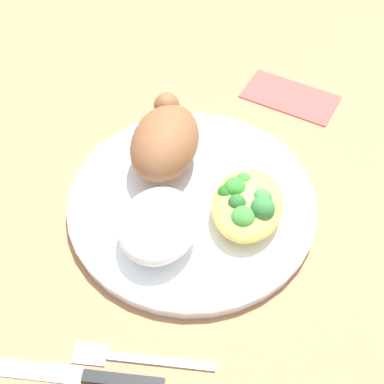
% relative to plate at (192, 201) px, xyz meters
% --- Properties ---
extents(ground_plane, '(2.00, 2.00, 0.00)m').
position_rel_plate_xyz_m(ground_plane, '(0.00, 0.00, -0.01)').
color(ground_plane, '#A7734D').
extents(plate, '(0.30, 0.30, 0.02)m').
position_rel_plate_xyz_m(plate, '(0.00, 0.00, 0.00)').
color(plate, white).
rests_on(plate, ground_plane).
extents(roasted_chicken, '(0.13, 0.08, 0.07)m').
position_rel_plate_xyz_m(roasted_chicken, '(0.05, 0.05, 0.04)').
color(roasted_chicken, brown).
rests_on(roasted_chicken, plate).
extents(rice_pile, '(0.10, 0.09, 0.05)m').
position_rel_plate_xyz_m(rice_pile, '(-0.06, 0.02, 0.03)').
color(rice_pile, white).
rests_on(rice_pile, plate).
extents(mac_cheese_with_broccoli, '(0.11, 0.08, 0.04)m').
position_rel_plate_xyz_m(mac_cheese_with_broccoli, '(-0.01, -0.07, 0.03)').
color(mac_cheese_with_broccoli, '#E3C552').
rests_on(mac_cheese_with_broccoli, plate).
extents(fork, '(0.04, 0.14, 0.01)m').
position_rel_plate_xyz_m(fork, '(-0.20, 0.01, -0.01)').
color(fork, '#B2B2B7').
rests_on(fork, ground_plane).
extents(knife, '(0.04, 0.19, 0.01)m').
position_rel_plate_xyz_m(knife, '(-0.23, 0.05, -0.01)').
color(knife, black).
rests_on(knife, ground_plane).
extents(napkin, '(0.10, 0.15, 0.00)m').
position_rel_plate_xyz_m(napkin, '(0.23, -0.09, -0.01)').
color(napkin, '#DB4C47').
rests_on(napkin, ground_plane).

